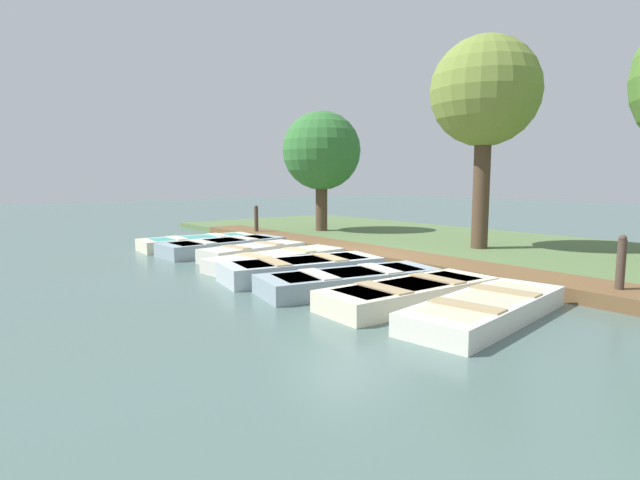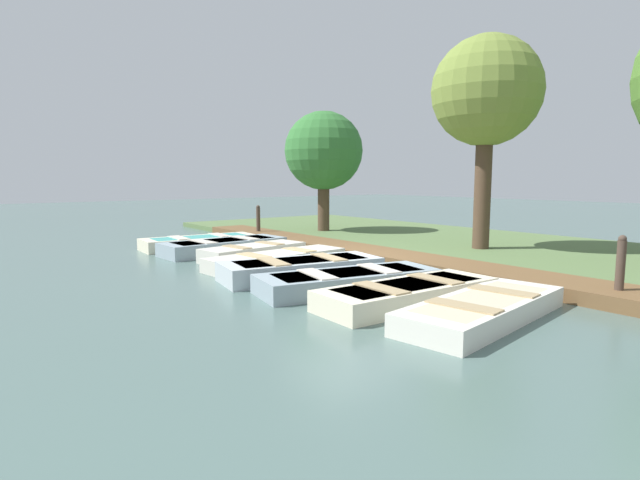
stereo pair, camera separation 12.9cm
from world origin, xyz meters
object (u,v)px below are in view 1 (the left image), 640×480
(rowboat_4, at_px, (302,269))
(mooring_post_far, at_px, (621,269))
(rowboat_1, at_px, (223,246))
(rowboat_6, at_px, (411,293))
(rowboat_0, at_px, (198,242))
(rowboat_2, at_px, (253,252))
(rowboat_7, at_px, (486,308))
(rowboat_3, at_px, (277,259))
(mooring_post_near, at_px, (256,222))
(park_tree_left, at_px, (485,94))
(rowboat_5, at_px, (350,280))
(park_tree_far_left, at_px, (322,152))

(rowboat_4, relative_size, mooring_post_far, 3.02)
(rowboat_1, relative_size, rowboat_6, 1.06)
(rowboat_0, xyz_separation_m, mooring_post_far, (-2.61, 10.57, 0.40))
(rowboat_4, bearing_deg, rowboat_2, -89.17)
(rowboat_2, distance_m, rowboat_4, 2.84)
(rowboat_6, height_order, rowboat_7, rowboat_6)
(rowboat_3, height_order, rowboat_6, rowboat_6)
(rowboat_0, height_order, rowboat_3, rowboat_0)
(mooring_post_near, bearing_deg, mooring_post_far, 90.00)
(mooring_post_far, relative_size, park_tree_left, 0.20)
(rowboat_5, relative_size, park_tree_far_left, 0.80)
(rowboat_0, bearing_deg, rowboat_2, 97.40)
(rowboat_1, xyz_separation_m, rowboat_2, (-0.12, 1.44, -0.01))
(mooring_post_near, height_order, park_tree_far_left, park_tree_far_left)
(rowboat_5, distance_m, rowboat_6, 1.39)
(rowboat_6, distance_m, rowboat_7, 1.32)
(rowboat_0, bearing_deg, park_tree_left, 135.65)
(rowboat_4, bearing_deg, mooring_post_near, -102.87)
(mooring_post_far, bearing_deg, rowboat_5, -51.47)
(rowboat_4, height_order, park_tree_far_left, park_tree_far_left)
(rowboat_0, distance_m, mooring_post_near, 2.82)
(rowboat_5, bearing_deg, rowboat_7, 107.40)
(park_tree_left, bearing_deg, rowboat_7, 35.38)
(rowboat_3, bearing_deg, rowboat_6, 82.39)
(rowboat_5, distance_m, park_tree_left, 7.09)
(rowboat_6, bearing_deg, park_tree_far_left, -117.83)
(rowboat_5, xyz_separation_m, rowboat_6, (-0.11, 1.38, -0.00))
(rowboat_2, xyz_separation_m, park_tree_left, (-5.27, 3.10, 4.08))
(rowboat_3, relative_size, rowboat_6, 1.09)
(mooring_post_near, relative_size, park_tree_far_left, 0.26)
(rowboat_0, distance_m, park_tree_far_left, 5.76)
(rowboat_2, xyz_separation_m, mooring_post_far, (-2.38, 7.75, 0.39))
(rowboat_6, distance_m, park_tree_left, 7.36)
(mooring_post_near, relative_size, park_tree_left, 0.20)
(mooring_post_far, height_order, park_tree_left, park_tree_left)
(rowboat_1, height_order, mooring_post_far, mooring_post_far)
(rowboat_0, relative_size, rowboat_3, 0.95)
(park_tree_far_left, distance_m, park_tree_left, 6.46)
(park_tree_far_left, height_order, park_tree_left, park_tree_left)
(park_tree_left, bearing_deg, park_tree_far_left, -85.40)
(rowboat_2, xyz_separation_m, rowboat_4, (0.47, 2.81, 0.02))
(rowboat_6, height_order, mooring_post_far, mooring_post_far)
(park_tree_left, bearing_deg, rowboat_2, -30.49)
(rowboat_2, relative_size, mooring_post_near, 2.53)
(rowboat_1, xyz_separation_m, rowboat_5, (0.30, 5.68, -0.01))
(park_tree_far_left, relative_size, park_tree_left, 0.77)
(rowboat_3, bearing_deg, rowboat_0, -93.09)
(rowboat_5, height_order, rowboat_6, rowboat_5)
(rowboat_2, bearing_deg, rowboat_3, 76.90)
(rowboat_4, xyz_separation_m, rowboat_5, (-0.05, 1.44, -0.02))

